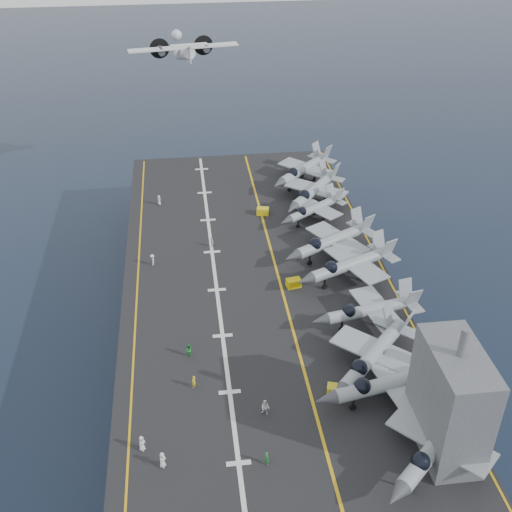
{
  "coord_description": "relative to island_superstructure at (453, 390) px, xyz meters",
  "views": [
    {
      "loc": [
        -9.59,
        -72.71,
        62.3
      ],
      "look_at": [
        0.0,
        4.0,
        13.0
      ],
      "focal_mm": 45.0,
      "sensor_mm": 36.0,
      "label": 1
    }
  ],
  "objects": [
    {
      "name": "foul_line",
      "position": [
        -12.0,
        30.0,
        -7.48
      ],
      "size": [
        0.35,
        90.0,
        0.02
      ],
      "primitive_type": "cube",
      "color": "gold",
      "rests_on": "flight_deck"
    },
    {
      "name": "crew_1",
      "position": [
        -24.95,
        11.31,
        -6.67
      ],
      "size": [
        1.14,
        1.2,
        1.67
      ],
      "primitive_type": "imported",
      "color": "yellow",
      "rests_on": "flight_deck"
    },
    {
      "name": "fighter_jet_6",
      "position": [
        -3.65,
        47.84,
        -5.22
      ],
      "size": [
        15.78,
        14.62,
        4.56
      ],
      "primitive_type": null,
      "color": "#919AA0",
      "rests_on": "flight_deck"
    },
    {
      "name": "landing_centerline",
      "position": [
        -21.0,
        30.0,
        -7.48
      ],
      "size": [
        0.5,
        90.0,
        0.02
      ],
      "primitive_type": "cube",
      "color": "silver",
      "rests_on": "flight_deck"
    },
    {
      "name": "crew_6",
      "position": [
        -18.23,
        -0.4,
        -6.67
      ],
      "size": [
        1.1,
        1.19,
        1.65
      ],
      "primitive_type": "imported",
      "color": "#207E2F",
      "rests_on": "flight_deck"
    },
    {
      "name": "crew_0",
      "position": [
        -30.56,
        2.95,
        -6.57
      ],
      "size": [
        1.2,
        1.33,
        1.85
      ],
      "primitive_type": "imported",
      "color": "silver",
      "rests_on": "flight_deck"
    },
    {
      "name": "fighter_jet_2",
      "position": [
        -4.16,
        11.3,
        -4.68
      ],
      "size": [
        19.06,
        19.26,
        5.65
      ],
      "primitive_type": null,
      "color": "gray",
      "rests_on": "flight_deck"
    },
    {
      "name": "deck_edge_stbd",
      "position": [
        3.5,
        30.0,
        -7.48
      ],
      "size": [
        0.25,
        90.0,
        0.02
      ],
      "primitive_type": "cube",
      "color": "gold",
      "rests_on": "flight_deck"
    },
    {
      "name": "crew_3",
      "position": [
        -29.88,
        37.51,
        -6.61
      ],
      "size": [
        0.82,
        1.14,
        1.78
      ],
      "primitive_type": "imported",
      "color": "silver",
      "rests_on": "flight_deck"
    },
    {
      "name": "tow_cart_c",
      "position": [
        -11.75,
        50.84,
        -6.91
      ],
      "size": [
        2.21,
        1.71,
        1.18
      ],
      "primitive_type": null,
      "color": "yellow",
      "rests_on": "flight_deck"
    },
    {
      "name": "crew_8",
      "position": [
        -28.49,
        0.6,
        -6.57
      ],
      "size": [
        1.2,
        1.33,
        1.85
      ],
      "primitive_type": "imported",
      "color": "silver",
      "rests_on": "flight_deck"
    },
    {
      "name": "fighter_jet_7",
      "position": [
        -2.63,
        53.45,
        -4.71
      ],
      "size": [
        18.35,
        19.22,
        5.57
      ],
      "primitive_type": null,
      "color": "#939AA1",
      "rests_on": "flight_deck"
    },
    {
      "name": "deck_edge_port",
      "position": [
        -32.0,
        30.0,
        -7.48
      ],
      "size": [
        0.25,
        90.0,
        0.02
      ],
      "primitive_type": "cube",
      "color": "gold",
      "rests_on": "flight_deck"
    },
    {
      "name": "fighter_jet_1",
      "position": [
        -3.57,
        6.58,
        -4.76
      ],
      "size": [
        17.55,
        13.42,
        5.48
      ],
      "primitive_type": null,
      "color": "gray",
      "rests_on": "flight_deck"
    },
    {
      "name": "crew_5",
      "position": [
        -28.97,
        56.55,
        -6.64
      ],
      "size": [
        0.98,
        1.19,
        1.72
      ],
      "primitive_type": "imported",
      "color": "silver",
      "rests_on": "flight_deck"
    },
    {
      "name": "island_superstructure",
      "position": [
        0.0,
        0.0,
        0.0
      ],
      "size": [
        5.0,
        10.0,
        15.0
      ],
      "primitive_type": null,
      "color": "#56595E",
      "rests_on": "flight_deck"
    },
    {
      "name": "tow_cart_a",
      "position": [
        -9.23,
        8.29,
        -6.94
      ],
      "size": [
        2.16,
        1.73,
        1.13
      ],
      "primitive_type": null,
      "color": "gold",
      "rests_on": "flight_deck"
    },
    {
      "name": "tow_cart_b",
      "position": [
        -10.26,
        29.5,
        -6.9
      ],
      "size": [
        2.19,
        1.63,
        1.2
      ],
      "primitive_type": null,
      "color": "#CBAF08",
      "rests_on": "flight_deck"
    },
    {
      "name": "fighter_jet_0",
      "position": [
        -1.61,
        -2.18,
        -4.73
      ],
      "size": [
        18.96,
        18.63,
        5.54
      ],
      "primitive_type": null,
      "color": "#9097A0",
      "rests_on": "flight_deck"
    },
    {
      "name": "ground",
      "position": [
        -15.0,
        30.0,
        -17.9
      ],
      "size": [
        500.0,
        500.0,
        0.0
      ],
      "primitive_type": "plane",
      "color": "#142135",
      "rests_on": "ground"
    },
    {
      "name": "crew_4",
      "position": [
        -20.89,
        41.62,
        -6.67
      ],
      "size": [
        0.98,
        1.17,
        1.66
      ],
      "primitive_type": "imported",
      "color": "silver",
      "rests_on": "flight_deck"
    },
    {
      "name": "flight_deck",
      "position": [
        -15.0,
        30.0,
        -7.7
      ],
      "size": [
        38.0,
        92.0,
        0.4
      ],
      "primitive_type": "cube",
      "color": "black",
      "rests_on": "hull"
    },
    {
      "name": "fighter_jet_8",
      "position": [
        -2.72,
        62.09,
        -4.73
      ],
      "size": [
        18.82,
        18.79,
        5.54
      ],
      "primitive_type": null,
      "color": "#98A0A7",
      "rests_on": "flight_deck"
    },
    {
      "name": "crew_7",
      "position": [
        -17.46,
        6.21,
        -6.51
      ],
      "size": [
        1.41,
        1.25,
        1.97
      ],
      "primitive_type": "imported",
      "color": "silver",
      "rests_on": "flight_deck"
    },
    {
      "name": "crew_2",
      "position": [
        -25.36,
        16.81,
        -6.61
      ],
      "size": [
        1.16,
        0.87,
        1.78
      ],
      "primitive_type": "imported",
      "color": "green",
      "rests_on": "flight_deck"
    },
    {
      "name": "fighter_jet_5",
      "position": [
        -3.06,
        36.9,
        -4.73
      ],
      "size": [
        19.11,
        17.01,
        5.54
      ],
      "primitive_type": null,
      "color": "gray",
      "rests_on": "flight_deck"
    },
    {
      "name": "fighter_jet_4",
      "position": [
        -2.02,
        30.25,
        -4.74
      ],
      "size": [
        18.78,
        16.04,
        5.51
      ],
      "primitive_type": null,
      "color": "gray",
      "rests_on": "flight_deck"
    },
    {
      "name": "fighter_jet_3",
      "position": [
        -1.93,
        19.95,
        -4.97
      ],
      "size": [
        16.17,
        12.37,
        5.05
      ],
      "primitive_type": null,
      "color": "#9EA5AF",
      "rests_on": "flight_deck"
    },
    {
      "name": "hull",
      "position": [
        -15.0,
        30.0,
        -12.9
      ],
      "size": [
        36.0,
        90.0,
        10.0
      ],
      "primitive_type": "cube",
      "color": "#56595E",
      "rests_on": "ground"
    },
    {
      "name": "transport_plane",
      "position": [
        -22.88,
        81.71,
        11.24
      ],
      "size": [
        22.87,
        17.27,
        4.96
      ],
      "primitive_type": null,
      "color": "silver"
    }
  ]
}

